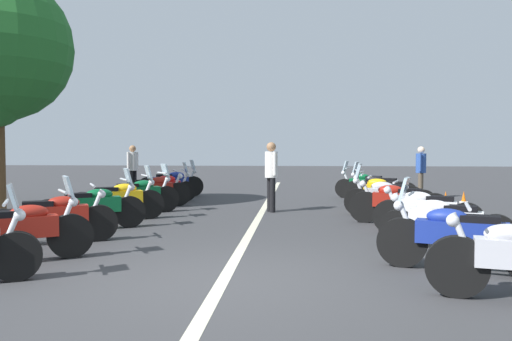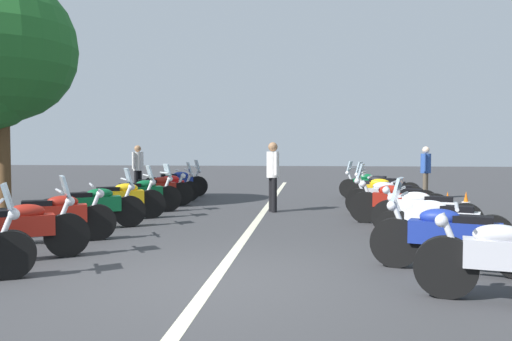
# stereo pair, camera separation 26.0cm
# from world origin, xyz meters

# --- Properties ---
(ground_plane) EXTENTS (80.00, 80.00, 0.00)m
(ground_plane) POSITION_xyz_m (0.00, 0.00, 0.00)
(ground_plane) COLOR #38383A
(lane_centre_stripe) EXTENTS (24.76, 0.16, 0.01)m
(lane_centre_stripe) POSITION_xyz_m (5.67, 0.00, 0.00)
(lane_centre_stripe) COLOR beige
(lane_centre_stripe) RESTS_ON ground_plane
(motorcycle_left_row_1) EXTENTS (1.30, 1.84, 1.22)m
(motorcycle_left_row_1) POSITION_xyz_m (0.82, 3.02, 0.47)
(motorcycle_left_row_1) COLOR black
(motorcycle_left_row_1) RESTS_ON ground_plane
(motorcycle_left_row_2) EXTENTS (1.15, 1.97, 1.00)m
(motorcycle_left_row_2) POSITION_xyz_m (2.25, 3.19, 0.46)
(motorcycle_left_row_2) COLOR black
(motorcycle_left_row_2) RESTS_ON ground_plane
(motorcycle_left_row_3) EXTENTS (1.22, 1.94, 1.21)m
(motorcycle_left_row_3) POSITION_xyz_m (3.75, 3.14, 0.47)
(motorcycle_left_row_3) COLOR black
(motorcycle_left_row_3) RESTS_ON ground_plane
(motorcycle_left_row_4) EXTENTS (1.18, 1.92, 1.22)m
(motorcycle_left_row_4) POSITION_xyz_m (5.08, 3.08, 0.47)
(motorcycle_left_row_4) COLOR black
(motorcycle_left_row_4) RESTS_ON ground_plane
(motorcycle_left_row_5) EXTENTS (1.34, 1.88, 1.22)m
(motorcycle_left_row_5) POSITION_xyz_m (6.30, 3.02, 0.47)
(motorcycle_left_row_5) COLOR black
(motorcycle_left_row_5) RESTS_ON ground_plane
(motorcycle_left_row_6) EXTENTS (1.05, 1.97, 1.01)m
(motorcycle_left_row_6) POSITION_xyz_m (7.77, 3.06, 0.46)
(motorcycle_left_row_6) COLOR black
(motorcycle_left_row_6) RESTS_ON ground_plane
(motorcycle_left_row_7) EXTENTS (0.99, 2.04, 1.19)m
(motorcycle_left_row_7) POSITION_xyz_m (9.09, 3.17, 0.46)
(motorcycle_left_row_7) COLOR black
(motorcycle_left_row_7) RESTS_ON ground_plane
(motorcycle_left_row_8) EXTENTS (1.09, 2.03, 1.23)m
(motorcycle_left_row_8) POSITION_xyz_m (10.60, 3.24, 0.48)
(motorcycle_left_row_8) COLOR black
(motorcycle_left_row_8) RESTS_ON ground_plane
(motorcycle_right_row_1) EXTENTS (0.96, 2.10, 1.23)m
(motorcycle_right_row_1) POSITION_xyz_m (0.80, -3.01, 0.48)
(motorcycle_right_row_1) COLOR black
(motorcycle_right_row_1) RESTS_ON ground_plane
(motorcycle_right_row_2) EXTENTS (0.95, 1.99, 0.99)m
(motorcycle_right_row_2) POSITION_xyz_m (2.20, -3.20, 0.45)
(motorcycle_right_row_2) COLOR black
(motorcycle_right_row_2) RESTS_ON ground_plane
(motorcycle_right_row_3) EXTENTS (0.89, 1.94, 1.00)m
(motorcycle_right_row_3) POSITION_xyz_m (3.66, -3.28, 0.45)
(motorcycle_right_row_3) COLOR black
(motorcycle_right_row_3) RESTS_ON ground_plane
(motorcycle_right_row_4) EXTENTS (0.82, 2.09, 1.02)m
(motorcycle_right_row_4) POSITION_xyz_m (5.06, -3.04, 0.47)
(motorcycle_right_row_4) COLOR black
(motorcycle_right_row_4) RESTS_ON ground_plane
(motorcycle_right_row_5) EXTENTS (0.79, 2.14, 1.21)m
(motorcycle_right_row_5) POSITION_xyz_m (6.31, -3.05, 0.47)
(motorcycle_right_row_5) COLOR black
(motorcycle_right_row_5) RESTS_ON ground_plane
(motorcycle_right_row_6) EXTENTS (0.88, 1.97, 1.21)m
(motorcycle_right_row_6) POSITION_xyz_m (7.63, -3.13, 0.47)
(motorcycle_right_row_6) COLOR black
(motorcycle_right_row_6) RESTS_ON ground_plane
(motorcycle_right_row_7) EXTENTS (0.98, 2.04, 1.21)m
(motorcycle_right_row_7) POSITION_xyz_m (9.13, -3.26, 0.47)
(motorcycle_right_row_7) COLOR black
(motorcycle_right_row_7) RESTS_ON ground_plane
(motorcycle_right_row_8) EXTENTS (0.92, 1.98, 1.20)m
(motorcycle_right_row_8) POSITION_xyz_m (10.56, -3.06, 0.46)
(motorcycle_right_row_8) COLOR black
(motorcycle_right_row_8) RESTS_ON ground_plane
(traffic_cone_0) EXTENTS (0.36, 0.36, 0.61)m
(traffic_cone_0) POSITION_xyz_m (6.26, -4.77, 0.29)
(traffic_cone_0) COLOR orange
(traffic_cone_0) RESTS_ON ground_plane
(traffic_cone_1) EXTENTS (0.36, 0.36, 0.61)m
(traffic_cone_1) POSITION_xyz_m (6.22, -4.34, 0.29)
(traffic_cone_1) COLOR orange
(traffic_cone_1) RESTS_ON ground_plane
(bystander_0) EXTENTS (0.50, 0.32, 1.66)m
(bystander_0) POSITION_xyz_m (10.72, -4.81, 0.97)
(bystander_0) COLOR brown
(bystander_0) RESTS_ON ground_plane
(bystander_1) EXTENTS (0.48, 0.32, 1.76)m
(bystander_1) POSITION_xyz_m (6.91, -0.23, 1.04)
(bystander_1) COLOR black
(bystander_1) RESTS_ON ground_plane
(bystander_2) EXTENTS (0.49, 0.32, 1.71)m
(bystander_2) POSITION_xyz_m (11.10, 4.71, 1.00)
(bystander_2) COLOR black
(bystander_2) RESTS_ON ground_plane
(roadside_tree_2) EXTENTS (3.81, 3.81, 6.12)m
(roadside_tree_2) POSITION_xyz_m (6.63, 6.78, 4.19)
(roadside_tree_2) COLOR brown
(roadside_tree_2) RESTS_ON ground_plane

